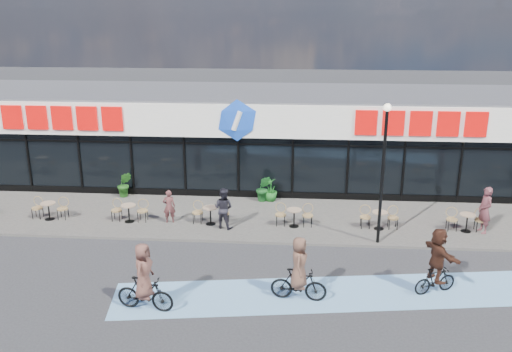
# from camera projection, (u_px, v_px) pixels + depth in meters

# --- Properties ---
(ground) EXTENTS (120.00, 120.00, 0.00)m
(ground) POSITION_uv_depth(u_px,v_px,m) (218.00, 267.00, 18.82)
(ground) COLOR #28282B
(ground) RESTS_ON ground
(sidewalk) EXTENTS (44.00, 5.00, 0.10)m
(sidewalk) POSITION_uv_depth(u_px,v_px,m) (232.00, 217.00, 23.08)
(sidewalk) COLOR #56534C
(sidewalk) RESTS_ON ground
(bike_lane) EXTENTS (14.17, 4.13, 0.01)m
(bike_lane) POSITION_uv_depth(u_px,v_px,m) (336.00, 293.00, 17.11)
(bike_lane) COLOR #6696C2
(bike_lane) RESTS_ON ground
(building) EXTENTS (30.60, 6.57, 4.75)m
(building) POSITION_uv_depth(u_px,v_px,m) (244.00, 136.00, 27.54)
(building) COLOR black
(building) RESTS_ON ground
(lamp_post) EXTENTS (0.28, 0.28, 5.31)m
(lamp_post) POSITION_uv_depth(u_px,v_px,m) (383.00, 163.00, 19.61)
(lamp_post) COLOR black
(lamp_post) RESTS_ON sidewalk
(bistro_set_1) EXTENTS (1.54, 0.62, 0.90)m
(bistro_set_1) POSITION_uv_depth(u_px,v_px,m) (50.00, 208.00, 22.70)
(bistro_set_1) COLOR tan
(bistro_set_1) RESTS_ON sidewalk
(bistro_set_2) EXTENTS (1.54, 0.62, 0.90)m
(bistro_set_2) POSITION_uv_depth(u_px,v_px,m) (129.00, 211.00, 22.45)
(bistro_set_2) COLOR tan
(bistro_set_2) RESTS_ON sidewalk
(bistro_set_3) EXTENTS (1.54, 0.62, 0.90)m
(bistro_set_3) POSITION_uv_depth(u_px,v_px,m) (211.00, 213.00, 22.21)
(bistro_set_3) COLOR tan
(bistro_set_3) RESTS_ON sidewalk
(bistro_set_4) EXTENTS (1.54, 0.62, 0.90)m
(bistro_set_4) POSITION_uv_depth(u_px,v_px,m) (294.00, 215.00, 21.97)
(bistro_set_4) COLOR tan
(bistro_set_4) RESTS_ON sidewalk
(bistro_set_5) EXTENTS (1.54, 0.62, 0.90)m
(bistro_set_5) POSITION_uv_depth(u_px,v_px,m) (379.00, 217.00, 21.73)
(bistro_set_5) COLOR tan
(bistro_set_5) RESTS_ON sidewalk
(bistro_set_6) EXTENTS (1.54, 0.62, 0.90)m
(bistro_set_6) POSITION_uv_depth(u_px,v_px,m) (466.00, 220.00, 21.49)
(bistro_set_6) COLOR tan
(bistro_set_6) RESTS_ON sidewalk
(potted_plant_left) EXTENTS (0.75, 0.66, 1.20)m
(potted_plant_left) POSITION_uv_depth(u_px,v_px,m) (124.00, 184.00, 25.26)
(potted_plant_left) COLOR #235E1B
(potted_plant_left) RESTS_ON sidewalk
(potted_plant_mid) EXTENTS (0.68, 0.56, 1.21)m
(potted_plant_mid) POSITION_uv_depth(u_px,v_px,m) (264.00, 188.00, 24.68)
(potted_plant_mid) COLOR #18561F
(potted_plant_mid) RESTS_ON sidewalk
(potted_plant_right) EXTENTS (0.66, 0.66, 1.07)m
(potted_plant_right) POSITION_uv_depth(u_px,v_px,m) (271.00, 190.00, 24.76)
(potted_plant_right) COLOR #1B601E
(potted_plant_right) RESTS_ON sidewalk
(patron_left) EXTENTS (0.57, 0.43, 1.40)m
(patron_left) POSITION_uv_depth(u_px,v_px,m) (169.00, 206.00, 22.24)
(patron_left) COLOR #582D2D
(patron_left) RESTS_ON sidewalk
(patron_right) EXTENTS (0.98, 0.87, 1.68)m
(patron_right) POSITION_uv_depth(u_px,v_px,m) (223.00, 208.00, 21.66)
(patron_right) COLOR black
(patron_right) RESTS_ON sidewalk
(pedestrian_a) EXTENTS (0.60, 0.77, 1.87)m
(pedestrian_a) POSITION_uv_depth(u_px,v_px,m) (485.00, 210.00, 21.19)
(pedestrian_a) COLOR brown
(pedestrian_a) RESTS_ON sidewalk
(cyclist_a) EXTENTS (1.78, 0.85, 2.09)m
(cyclist_a) POSITION_uv_depth(u_px,v_px,m) (299.00, 275.00, 16.51)
(cyclist_a) COLOR black
(cyclist_a) RESTS_ON ground
(cyclist_b) EXTENTS (1.51, 1.70, 2.20)m
(cyclist_b) POSITION_uv_depth(u_px,v_px,m) (437.00, 262.00, 16.83)
(cyclist_b) COLOR black
(cyclist_b) RESTS_ON ground
(cyclist_c) EXTENTS (1.83, 0.90, 2.15)m
(cyclist_c) POSITION_uv_depth(u_px,v_px,m) (144.00, 284.00, 15.95)
(cyclist_c) COLOR black
(cyclist_c) RESTS_ON ground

